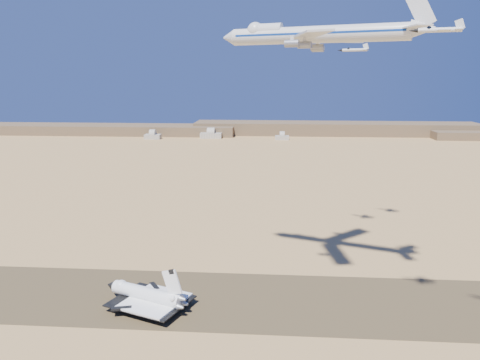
# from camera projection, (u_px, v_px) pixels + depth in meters

# --- Properties ---
(ground) EXTENTS (1200.00, 1200.00, 0.00)m
(ground) POSITION_uv_depth(u_px,v_px,m) (197.00, 298.00, 185.83)
(ground) COLOR tan
(ground) RESTS_ON ground
(runway) EXTENTS (600.00, 50.00, 0.06)m
(runway) POSITION_uv_depth(u_px,v_px,m) (197.00, 298.00, 185.82)
(runway) COLOR brown
(runway) RESTS_ON ground
(ridgeline) EXTENTS (960.00, 90.00, 18.00)m
(ridgeline) POSITION_uv_depth(u_px,v_px,m) (299.00, 130.00, 692.62)
(ridgeline) COLOR brown
(ridgeline) RESTS_ON ground
(hangars) EXTENTS (200.50, 29.50, 30.00)m
(hangars) POSITION_uv_depth(u_px,v_px,m) (208.00, 135.00, 655.00)
(hangars) COLOR #BDB5A7
(hangars) RESTS_ON ground
(shuttle) EXTENTS (37.01, 30.72, 18.00)m
(shuttle) POSITION_uv_depth(u_px,v_px,m) (146.00, 295.00, 177.83)
(shuttle) COLOR white
(shuttle) RESTS_ON runway
(carrier_747) EXTENTS (75.95, 56.19, 19.15)m
(carrier_747) POSITION_uv_depth(u_px,v_px,m) (311.00, 35.00, 168.43)
(carrier_747) COLOR silver
(crew_a) EXTENTS (0.69, 0.81, 1.89)m
(crew_a) POSITION_uv_depth(u_px,v_px,m) (158.00, 315.00, 170.66)
(crew_a) COLOR #F75A0E
(crew_a) RESTS_ON runway
(crew_b) EXTENTS (0.95, 0.92, 1.73)m
(crew_b) POSITION_uv_depth(u_px,v_px,m) (160.00, 316.00, 170.62)
(crew_b) COLOR #F75A0E
(crew_b) RESTS_ON runway
(crew_c) EXTENTS (1.03, 0.90, 1.58)m
(crew_c) POSITION_uv_depth(u_px,v_px,m) (159.00, 314.00, 171.75)
(crew_c) COLOR #F75A0E
(crew_c) RESTS_ON runway
(chase_jet_a) EXTENTS (13.68, 7.87, 3.47)m
(chase_jet_a) POSITION_uv_depth(u_px,v_px,m) (439.00, 30.00, 124.64)
(chase_jet_a) COLOR silver
(chase_jet_d) EXTENTS (14.07, 8.59, 3.65)m
(chase_jet_d) POSITION_uv_depth(u_px,v_px,m) (354.00, 50.00, 216.54)
(chase_jet_d) COLOR silver
(chase_jet_e) EXTENTS (14.30, 9.32, 3.75)m
(chase_jet_e) POSITION_uv_depth(u_px,v_px,m) (389.00, 39.00, 225.71)
(chase_jet_e) COLOR silver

